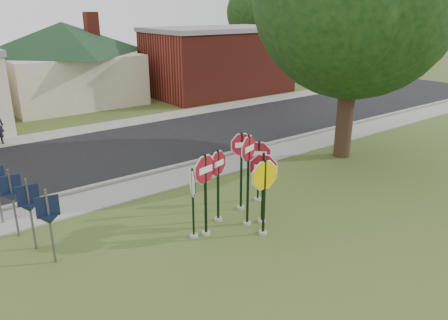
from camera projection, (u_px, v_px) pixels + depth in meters
ground at (269, 241)px, 12.01m from camera, size 120.00×120.00×0.00m
sidewalk_near at (167, 181)px, 16.13m from camera, size 60.00×1.60×0.06m
road at (117, 151)px, 19.52m from camera, size 60.00×7.00×0.04m
sidewalk_far at (82, 130)px, 22.75m from camera, size 60.00×1.60×0.06m
curb at (154, 172)px, 16.87m from camera, size 60.00×0.20×0.14m
stop_sign_center at (248, 167)px, 12.37m from camera, size 0.97×0.37×2.87m
stop_sign_yellow at (264, 187)px, 11.94m from camera, size 1.17×0.24×2.36m
stop_sign_left at (205, 183)px, 11.86m from camera, size 1.09×0.28×2.53m
stop_sign_right at (263, 178)px, 12.63m from camera, size 0.72×0.93×2.31m
stop_sign_back_right at (241, 161)px, 13.42m from camera, size 0.95×0.27×2.64m
stop_sign_back_left at (218, 176)px, 12.72m from camera, size 0.99×0.34×2.35m
stop_sign_far_right at (259, 163)px, 14.14m from camera, size 0.76×0.81×2.19m
stop_sign_far_left at (193, 195)px, 11.83m from camera, size 0.42×0.96×2.15m
route_sign_row at (12, 196)px, 11.91m from camera, size 1.43×4.63×2.00m
building_house at (64, 47)px, 28.48m from camera, size 11.60×11.60×6.20m
building_brick at (219, 60)px, 31.96m from camera, size 10.20×6.20×4.75m
bg_tree_right at (255, 13)px, 42.25m from camera, size 5.60×5.60×8.40m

